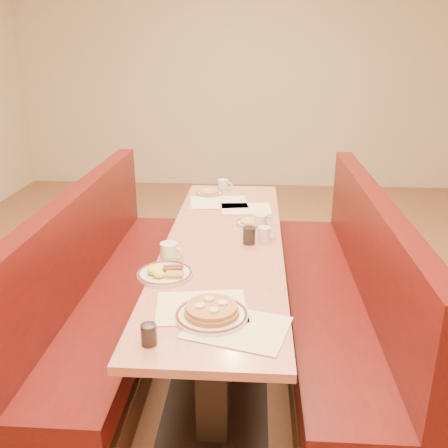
# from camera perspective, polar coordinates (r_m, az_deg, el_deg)

# --- Properties ---
(ground) EXTENTS (8.00, 8.00, 0.00)m
(ground) POSITION_cam_1_polar(r_m,az_deg,el_deg) (3.35, -0.05, -14.05)
(ground) COLOR #9E6647
(ground) RESTS_ON ground
(room_envelope) EXTENTS (6.04, 8.04, 2.82)m
(room_envelope) POSITION_cam_1_polar(r_m,az_deg,el_deg) (2.78, -0.07, 21.10)
(room_envelope) COLOR beige
(room_envelope) RESTS_ON ground
(diner_table) EXTENTS (0.70, 2.50, 0.75)m
(diner_table) POSITION_cam_1_polar(r_m,az_deg,el_deg) (3.16, -0.06, -8.43)
(diner_table) COLOR black
(diner_table) RESTS_ON ground
(booth_left) EXTENTS (0.55, 2.50, 1.05)m
(booth_left) POSITION_cam_1_polar(r_m,az_deg,el_deg) (3.29, -13.01, -8.01)
(booth_left) COLOR #4C3326
(booth_left) RESTS_ON ground
(booth_right) EXTENTS (0.55, 2.50, 1.05)m
(booth_right) POSITION_cam_1_polar(r_m,az_deg,el_deg) (3.21, 13.27, -8.82)
(booth_right) COLOR #4C3326
(booth_right) RESTS_ON ground
(placemat_near_left) EXTENTS (0.45, 0.36, 0.00)m
(placemat_near_left) POSITION_cam_1_polar(r_m,az_deg,el_deg) (2.29, -2.60, -9.44)
(placemat_near_left) COLOR #FFEAC7
(placemat_near_left) RESTS_ON diner_table
(placemat_near_right) EXTENTS (0.48, 0.41, 0.00)m
(placemat_near_right) POSITION_cam_1_polar(r_m,az_deg,el_deg) (2.14, 1.49, -11.71)
(placemat_near_right) COLOR #FFEAC7
(placemat_near_right) RESTS_ON diner_table
(placemat_far_left) EXTENTS (0.46, 0.37, 0.00)m
(placemat_far_left) POSITION_cam_1_polar(r_m,az_deg,el_deg) (3.74, -0.62, 2.51)
(placemat_far_left) COLOR #FFEAC7
(placemat_far_left) RESTS_ON diner_table
(placemat_far_right) EXTENTS (0.38, 0.30, 0.00)m
(placemat_far_right) POSITION_cam_1_polar(r_m,az_deg,el_deg) (3.60, 2.53, 1.78)
(placemat_far_right) COLOR #FFEAC7
(placemat_far_right) RESTS_ON diner_table
(pancake_plate) EXTENTS (0.32, 0.32, 0.07)m
(pancake_plate) POSITION_cam_1_polar(r_m,az_deg,el_deg) (2.20, -1.44, -10.12)
(pancake_plate) COLOR silver
(pancake_plate) RESTS_ON diner_table
(eggs_plate) EXTENTS (0.29, 0.29, 0.06)m
(eggs_plate) POSITION_cam_1_polar(r_m,az_deg,el_deg) (2.59, -6.84, -5.58)
(eggs_plate) COLOR silver
(eggs_plate) RESTS_ON diner_table
(extra_plate_mid) EXTENTS (0.21, 0.21, 0.04)m
(extra_plate_mid) POSITION_cam_1_polar(r_m,az_deg,el_deg) (3.28, 3.16, 0.15)
(extra_plate_mid) COLOR silver
(extra_plate_mid) RESTS_ON diner_table
(extra_plate_far) EXTENTS (0.21, 0.21, 0.04)m
(extra_plate_far) POSITION_cam_1_polar(r_m,az_deg,el_deg) (3.93, -1.65, 3.55)
(extra_plate_far) COLOR silver
(extra_plate_far) RESTS_ON diner_table
(coffee_mug_a) EXTENTS (0.11, 0.08, 0.08)m
(coffee_mug_a) POSITION_cam_1_polar(r_m,az_deg,el_deg) (3.02, 4.68, -1.10)
(coffee_mug_a) COLOR silver
(coffee_mug_a) RESTS_ON diner_table
(coffee_mug_b) EXTENTS (0.13, 0.10, 0.10)m
(coffee_mug_b) POSITION_cam_1_polar(r_m,az_deg,el_deg) (2.75, -6.23, -3.17)
(coffee_mug_b) COLOR silver
(coffee_mug_b) RESTS_ON diner_table
(coffee_mug_c) EXTENTS (0.11, 0.08, 0.09)m
(coffee_mug_c) POSITION_cam_1_polar(r_m,az_deg,el_deg) (3.23, 4.24, 0.35)
(coffee_mug_c) COLOR silver
(coffee_mug_c) RESTS_ON diner_table
(coffee_mug_d) EXTENTS (0.12, 0.09, 0.09)m
(coffee_mug_d) POSITION_cam_1_polar(r_m,az_deg,el_deg) (4.03, -0.07, 4.46)
(coffee_mug_d) COLOR silver
(coffee_mug_d) RESTS_ON diner_table
(soda_tumbler_near) EXTENTS (0.06, 0.06, 0.09)m
(soda_tumbler_near) POSITION_cam_1_polar(r_m,az_deg,el_deg) (2.04, -8.59, -12.40)
(soda_tumbler_near) COLOR black
(soda_tumbler_near) RESTS_ON diner_table
(soda_tumbler_mid) EXTENTS (0.07, 0.07, 0.10)m
(soda_tumbler_mid) POSITION_cam_1_polar(r_m,az_deg,el_deg) (2.97, 2.89, -1.32)
(soda_tumbler_mid) COLOR black
(soda_tumbler_mid) RESTS_ON diner_table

